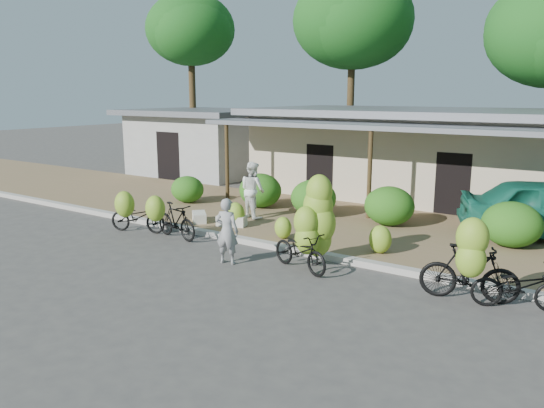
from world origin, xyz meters
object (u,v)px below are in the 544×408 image
at_px(bike_far_right, 519,286).
at_px(tree_far_center, 350,19).
at_px(vendor, 227,231).
at_px(sack_near, 232,221).
at_px(bike_center, 311,230).
at_px(bike_right, 470,267).
at_px(bystander, 253,190).
at_px(bike_left, 172,218).
at_px(sack_far, 199,217).
at_px(tree_back_left, 189,28).
at_px(bike_far_left, 135,214).

bearing_deg(bike_far_right, tree_far_center, 17.10).
bearing_deg(vendor, sack_near, -64.74).
xyz_separation_m(bike_center, bike_right, (3.56, -0.18, -0.15)).
height_order(bike_right, sack_near, bike_right).
distance_m(tree_far_center, bystander, 13.90).
height_order(bike_left, bystander, bystander).
distance_m(sack_far, bystander, 1.85).
xyz_separation_m(bike_left, vendor, (2.56, -0.80, 0.20)).
xyz_separation_m(sack_far, bystander, (1.02, 1.36, 0.74)).
relative_size(sack_near, sack_far, 1.13).
relative_size(tree_far_center, sack_far, 13.08).
height_order(sack_near, vendor, vendor).
relative_size(bike_right, vendor, 1.22).
bearing_deg(sack_far, bike_center, -17.82).
distance_m(tree_far_center, bike_right, 19.29).
xyz_separation_m(bike_far_right, vendor, (-6.15, -0.91, 0.34)).
relative_size(tree_far_center, vendor, 6.26).
bearing_deg(tree_back_left, bike_far_left, -53.92).
bearing_deg(tree_back_left, vendor, -45.11).
xyz_separation_m(tree_far_center, bike_center, (6.41, -14.86, -6.65)).
relative_size(bike_far_left, sack_near, 2.13).
bearing_deg(tree_back_left, bystander, -40.04).
xyz_separation_m(tree_far_center, vendor, (4.66, -15.71, -6.75)).
bearing_deg(bystander, bike_center, 161.54).
relative_size(tree_far_center, sack_near, 11.54).
height_order(bike_far_left, bike_right, bike_right).
bearing_deg(bike_left, sack_far, 25.76).
bearing_deg(bike_left, bike_right, -80.87).
relative_size(bike_right, sack_far, 2.56).
relative_size(bike_center, bystander, 1.22).
relative_size(bike_left, bike_far_right, 0.97).
bearing_deg(bike_right, vendor, 83.69).
relative_size(tree_far_center, bike_far_left, 5.41).
relative_size(tree_back_left, bike_left, 5.34).
bearing_deg(bike_far_left, bike_left, -103.23).
xyz_separation_m(sack_near, sack_far, (-1.13, -0.15, -0.01)).
xyz_separation_m(bike_left, bike_far_right, (8.71, 0.10, -0.15)).
xyz_separation_m(bike_far_right, bystander, (-8.14, 2.83, 0.56)).
xyz_separation_m(bike_far_left, bystander, (1.92, 3.04, 0.45)).
distance_m(sack_near, sack_far, 1.14).
distance_m(bike_right, bystander, 7.93).
relative_size(tree_back_left, tree_far_center, 0.93).
height_order(tree_back_left, bystander, tree_back_left).
bearing_deg(bike_left, tree_back_left, 50.44).
bearing_deg(sack_near, tree_back_left, 136.65).
bearing_deg(bystander, tree_back_left, -20.82).
relative_size(bike_far_left, bystander, 1.03).
distance_m(bike_far_right, vendor, 6.23).
xyz_separation_m(tree_back_left, sack_far, (9.66, -10.33, -7.07)).
bearing_deg(sack_near, tree_far_center, 101.92).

